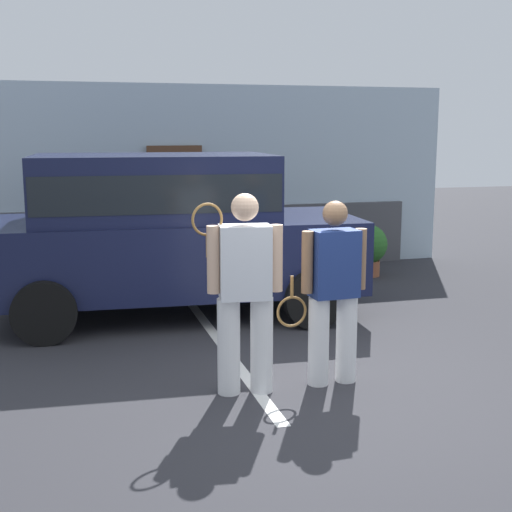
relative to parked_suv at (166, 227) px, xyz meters
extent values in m
plane|color=#2D2D33|center=(0.94, -2.99, -1.15)|extent=(40.00, 40.00, 0.00)
cube|color=silver|center=(0.38, -1.49, -1.14)|extent=(0.12, 4.40, 0.01)
cube|color=silver|center=(0.94, 2.90, 0.40)|extent=(8.83, 0.30, 3.09)
cube|color=#4C4C51|center=(0.94, 2.70, -0.60)|extent=(7.41, 0.10, 1.08)
cube|color=brown|center=(0.54, 2.68, -0.10)|extent=(0.90, 0.06, 2.10)
cube|color=#141938|center=(0.11, -0.01, -0.35)|extent=(4.71, 2.19, 0.90)
cube|color=#141938|center=(-0.14, 0.01, 0.50)|extent=(3.01, 1.94, 0.80)
cube|color=black|center=(-0.14, 0.01, 0.48)|extent=(2.95, 1.96, 0.44)
cylinder|color=black|center=(1.71, 0.84, -0.79)|extent=(0.74, 0.31, 0.72)
cylinder|color=black|center=(1.59, -1.05, -0.79)|extent=(0.74, 0.31, 0.72)
cylinder|color=black|center=(-1.38, 1.04, -0.79)|extent=(0.74, 0.31, 0.72)
cylinder|color=black|center=(-1.50, -0.86, -0.79)|extent=(0.74, 0.31, 0.72)
cylinder|color=white|center=(0.42, -2.89, -0.71)|extent=(0.21, 0.21, 0.88)
cylinder|color=white|center=(0.13, -2.85, -0.71)|extent=(0.21, 0.21, 0.88)
cube|color=silver|center=(0.28, -2.87, 0.06)|extent=(0.48, 0.34, 0.65)
sphere|color=beige|center=(0.28, -2.87, 0.54)|extent=(0.24, 0.24, 0.24)
cylinder|color=beige|center=(0.55, -2.91, 0.09)|extent=(0.11, 0.11, 0.60)
cylinder|color=beige|center=(0.00, -2.83, 0.09)|extent=(0.11, 0.11, 0.60)
torus|color=olive|center=(-0.04, -2.78, 0.44)|extent=(0.29, 0.07, 0.29)
cylinder|color=olive|center=(-0.04, -2.78, 0.20)|extent=(0.03, 0.03, 0.20)
cylinder|color=white|center=(1.27, -2.84, -0.73)|extent=(0.20, 0.20, 0.83)
cylinder|color=white|center=(0.98, -2.86, -0.73)|extent=(0.20, 0.20, 0.83)
cube|color=navy|center=(1.12, -2.85, 0.00)|extent=(0.44, 0.29, 0.62)
sphere|color=#8C6647|center=(1.12, -2.85, 0.46)|extent=(0.23, 0.23, 0.23)
cylinder|color=#8C6647|center=(1.39, -2.84, 0.03)|extent=(0.11, 0.11, 0.57)
cylinder|color=#8C6647|center=(0.86, -2.86, 0.03)|extent=(0.11, 0.11, 0.57)
torus|color=olive|center=(0.73, -2.82, -0.44)|extent=(0.37, 0.04, 0.37)
cylinder|color=olive|center=(0.73, -2.82, -0.20)|extent=(0.03, 0.03, 0.20)
cylinder|color=#9E5638|center=(3.50, 1.58, -1.02)|extent=(0.41, 0.41, 0.25)
sphere|color=#2D6B28|center=(3.50, 1.58, -0.62)|extent=(0.64, 0.64, 0.64)
camera|label=1|loc=(-1.24, -8.68, 1.20)|focal=48.86mm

